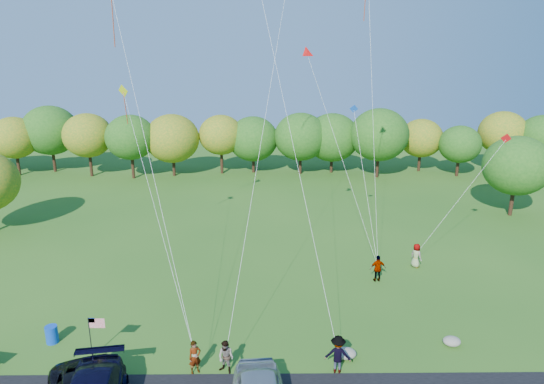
% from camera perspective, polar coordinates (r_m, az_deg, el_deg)
% --- Properties ---
extents(ground, '(140.00, 140.00, 0.00)m').
position_cam_1_polar(ground, '(25.36, -3.71, -19.31)').
color(ground, '#295B1A').
rests_on(ground, ground).
extents(treeline, '(76.56, 27.40, 8.26)m').
position_cam_1_polar(treeline, '(57.07, -2.83, 5.96)').
color(treeline, '#361E13').
rests_on(treeline, ground).
extents(flyer_a, '(0.73, 0.66, 1.68)m').
position_cam_1_polar(flyer_a, '(24.43, -9.06, -18.64)').
color(flyer_a, '#4C4C59').
rests_on(flyer_a, ground).
extents(flyer_b, '(1.01, 0.93, 1.66)m').
position_cam_1_polar(flyer_b, '(24.27, -5.44, -18.78)').
color(flyer_b, '#4C4C59').
rests_on(flyer_b, ground).
extents(flyer_c, '(1.34, 0.92, 1.90)m').
position_cam_1_polar(flyer_c, '(24.35, 7.75, -18.40)').
color(flyer_c, '#4C4C59').
rests_on(flyer_c, ground).
extents(flyer_d, '(1.11, 0.55, 1.83)m').
position_cam_1_polar(flyer_d, '(33.17, 12.35, -8.78)').
color(flyer_d, '#4C4C59').
rests_on(flyer_d, ground).
extents(flyer_e, '(0.94, 1.01, 1.74)m').
position_cam_1_polar(flyer_e, '(35.93, 16.59, -7.17)').
color(flyer_e, '#4C4C59').
rests_on(flyer_e, ground).
extents(trash_barrel, '(0.63, 0.63, 0.94)m').
position_cam_1_polar(trash_barrel, '(28.85, -24.48, -15.00)').
color(trash_barrel, '#0C3CB6').
rests_on(trash_barrel, ground).
extents(flag_assembly, '(0.82, 0.53, 2.20)m').
position_cam_1_polar(flag_assembly, '(26.27, -20.23, -14.79)').
color(flag_assembly, black).
rests_on(flag_assembly, ground).
extents(boulder_near, '(1.06, 0.83, 0.53)m').
position_cam_1_polar(boulder_near, '(25.68, 8.67, -18.26)').
color(boulder_near, gray).
rests_on(boulder_near, ground).
extents(boulder_far, '(0.92, 0.77, 0.48)m').
position_cam_1_polar(boulder_far, '(27.95, 20.39, -16.13)').
color(boulder_far, slate).
rests_on(boulder_far, ground).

